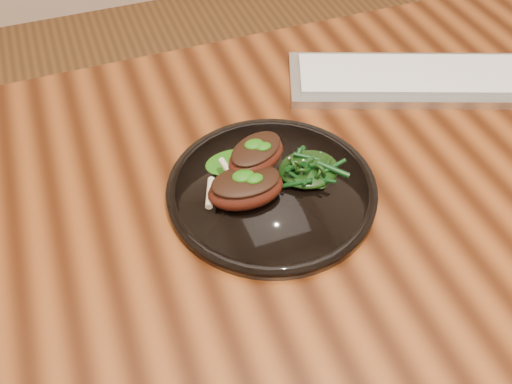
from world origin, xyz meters
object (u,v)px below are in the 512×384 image
(lamb_chop_front, at_px, (245,187))
(greens_heap, at_px, (309,166))
(desk, at_px, (326,211))
(plate, at_px, (272,190))
(keyboard, at_px, (428,78))

(lamb_chop_front, bearing_deg, greens_heap, 8.78)
(lamb_chop_front, distance_m, greens_heap, 0.10)
(desk, relative_size, greens_heap, 18.16)
(desk, distance_m, lamb_chop_front, 0.19)
(desk, bearing_deg, lamb_chop_front, -173.14)
(plate, bearing_deg, lamb_chop_front, -166.48)
(lamb_chop_front, relative_size, keyboard, 0.23)
(keyboard, bearing_deg, lamb_chop_front, -157.59)
(greens_heap, xyz_separation_m, keyboard, (0.29, 0.15, -0.02))
(plate, relative_size, keyboard, 0.60)
(lamb_chop_front, xyz_separation_m, greens_heap, (0.10, 0.02, -0.01))
(desk, xyz_separation_m, greens_heap, (-0.04, -0.00, 0.11))
(plate, height_order, keyboard, keyboard)
(plate, xyz_separation_m, lamb_chop_front, (-0.04, -0.01, 0.03))
(plate, height_order, lamb_chop_front, lamb_chop_front)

